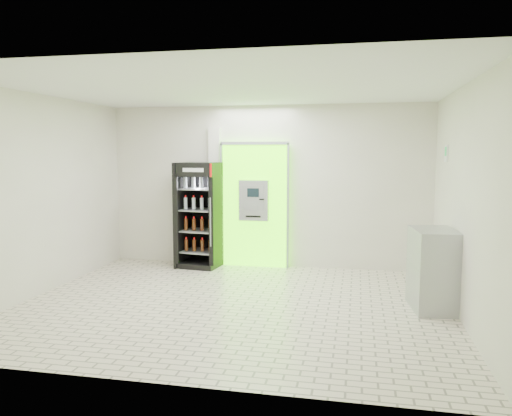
# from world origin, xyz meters

# --- Properties ---
(ground) EXTENTS (6.00, 6.00, 0.00)m
(ground) POSITION_xyz_m (0.00, 0.00, 0.00)
(ground) COLOR beige
(ground) RESTS_ON ground
(room_shell) EXTENTS (6.00, 6.00, 6.00)m
(room_shell) POSITION_xyz_m (0.00, 0.00, 1.84)
(room_shell) COLOR silver
(room_shell) RESTS_ON ground
(atm_assembly) EXTENTS (1.30, 0.24, 2.33)m
(atm_assembly) POSITION_xyz_m (-0.20, 2.41, 1.17)
(atm_assembly) COLOR #53F904
(atm_assembly) RESTS_ON ground
(pillar) EXTENTS (0.22, 0.11, 2.60)m
(pillar) POSITION_xyz_m (-0.98, 2.45, 1.30)
(pillar) COLOR silver
(pillar) RESTS_ON ground
(beverage_cooler) EXTENTS (0.81, 0.75, 1.95)m
(beverage_cooler) POSITION_xyz_m (-1.20, 2.17, 0.94)
(beverage_cooler) COLOR black
(beverage_cooler) RESTS_ON ground
(steel_cabinet) EXTENTS (0.65, 0.89, 1.10)m
(steel_cabinet) POSITION_xyz_m (2.71, 0.34, 0.55)
(steel_cabinet) COLOR #9A9CA1
(steel_cabinet) RESTS_ON ground
(exit_sign) EXTENTS (0.02, 0.22, 0.26)m
(exit_sign) POSITION_xyz_m (2.99, 1.40, 2.12)
(exit_sign) COLOR white
(exit_sign) RESTS_ON room_shell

